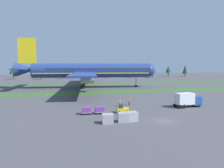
# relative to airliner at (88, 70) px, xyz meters

# --- Properties ---
(ground_plane) EXTENTS (400.00, 400.00, 0.00)m
(ground_plane) POSITION_rel_airliner_xyz_m (7.74, -58.87, -7.97)
(ground_plane) COLOR #47474C
(grass_strip_near) EXTENTS (320.00, 10.25, 0.01)m
(grass_strip_near) POSITION_rel_airliner_xyz_m (7.74, -16.49, -7.96)
(grass_strip_near) COLOR #336028
(grass_strip_near) RESTS_ON ground
(grass_strip_far) EXTENTS (320.00, 10.25, 0.01)m
(grass_strip_far) POSITION_rel_airliner_xyz_m (7.74, 16.01, -7.96)
(grass_strip_far) COLOR #336028
(grass_strip_far) RESTS_ON ground
(airliner) EXTENTS (63.06, 77.85, 22.23)m
(airliner) POSITION_rel_airliner_xyz_m (0.00, 0.00, 0.00)
(airliner) COLOR navy
(airliner) RESTS_ON ground
(baggage_tug) EXTENTS (2.67, 1.44, 1.97)m
(baggage_tug) POSITION_rel_airliner_xyz_m (1.81, -50.63, -7.15)
(baggage_tug) COLOR yellow
(baggage_tug) RESTS_ON ground
(cargo_dolly_lead) EXTENTS (2.28, 1.62, 1.55)m
(cargo_dolly_lead) POSITION_rel_airliner_xyz_m (-3.20, -50.36, -7.05)
(cargo_dolly_lead) COLOR #A3A3A8
(cargo_dolly_lead) RESTS_ON ground
(cargo_dolly_second) EXTENTS (2.28, 1.62, 1.55)m
(cargo_dolly_second) POSITION_rel_airliner_xyz_m (-6.10, -50.20, -7.05)
(cargo_dolly_second) COLOR #A3A3A8
(cargo_dolly_second) RESTS_ON ground
(catering_truck) EXTENTS (7.12, 2.87, 3.58)m
(catering_truck) POSITION_rel_airliner_xyz_m (19.50, -48.55, -6.02)
(catering_truck) COLOR #1E4C8E
(catering_truck) RESTS_ON ground
(ground_crew_marshaller) EXTENTS (0.36, 0.56, 1.74)m
(ground_crew_marshaller) POSITION_rel_airliner_xyz_m (5.98, -42.89, -7.02)
(ground_crew_marshaller) COLOR black
(ground_crew_marshaller) RESTS_ON ground
(ground_crew_loader) EXTENTS (0.50, 0.36, 1.74)m
(ground_crew_loader) POSITION_rel_airliner_xyz_m (3.08, -43.85, -7.02)
(ground_crew_loader) COLOR black
(ground_crew_loader) RESTS_ON ground
(uld_container_0) EXTENTS (2.19, 1.85, 1.76)m
(uld_container_0) POSITION_rel_airliner_xyz_m (-0.06, -57.71, -7.09)
(uld_container_0) COLOR #A3A3A8
(uld_container_0) RESTS_ON ground
(uld_container_1) EXTENTS (2.19, 1.85, 1.74)m
(uld_container_1) POSITION_rel_airliner_xyz_m (-3.07, -57.99, -7.10)
(uld_container_1) COLOR #A3A3A8
(uld_container_1) RESTS_ON ground
(uld_container_2) EXTENTS (2.05, 1.67, 1.79)m
(uld_container_2) POSITION_rel_airliner_xyz_m (1.71, -57.52, -7.08)
(uld_container_2) COLOR #A3A3A8
(uld_container_2) RESTS_ON ground
(taxiway_marker_0) EXTENTS (0.44, 0.44, 0.57)m
(taxiway_marker_0) POSITION_rel_airliner_xyz_m (-6.73, -22.24, -7.69)
(taxiway_marker_0) COLOR orange
(taxiway_marker_0) RESTS_ON ground
(taxiway_marker_1) EXTENTS (0.44, 0.44, 0.66)m
(taxiway_marker_1) POSITION_rel_airliner_xyz_m (-16.76, -19.66, -7.64)
(taxiway_marker_1) COLOR orange
(taxiway_marker_1) RESTS_ON ground
(taxiway_marker_2) EXTENTS (0.44, 0.44, 0.68)m
(taxiway_marker_2) POSITION_rel_airliner_xyz_m (-8.66, -23.67, -7.63)
(taxiway_marker_2) COLOR orange
(taxiway_marker_2) RESTS_ON ground
(distant_tree_line) EXTENTS (176.86, 11.30, 12.19)m
(distant_tree_line) POSITION_rel_airliner_xyz_m (3.66, 64.76, -1.04)
(distant_tree_line) COLOR #4C3823
(distant_tree_line) RESTS_ON ground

